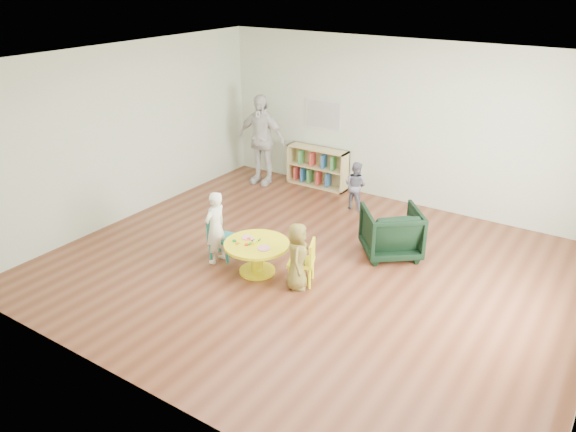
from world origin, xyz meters
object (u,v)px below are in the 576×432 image
at_px(kid_chair_right, 305,261).
at_px(kid_chair_left, 220,236).
at_px(activity_table, 257,252).
at_px(adult_caretaker, 261,139).
at_px(child_left, 215,228).
at_px(child_right, 298,256).
at_px(bookshelf, 318,167).
at_px(armchair, 391,232).
at_px(toddler, 355,186).

bearing_deg(kid_chair_right, kid_chair_left, 69.24).
bearing_deg(kid_chair_left, kid_chair_right, 80.06).
height_order(activity_table, kid_chair_right, kid_chair_right).
bearing_deg(activity_table, kid_chair_right, 9.86).
bearing_deg(adult_caretaker, kid_chair_right, -50.47).
bearing_deg(child_left, kid_chair_left, -159.21).
distance_m(kid_chair_right, child_left, 1.38).
xyz_separation_m(kid_chair_left, child_right, (1.38, -0.11, 0.12)).
relative_size(bookshelf, adult_caretaker, 0.70).
height_order(kid_chair_left, kid_chair_right, kid_chair_left).
xyz_separation_m(bookshelf, armchair, (2.33, -1.86, -0.00)).
distance_m(armchair, toddler, 1.74).
distance_m(kid_chair_left, child_left, 0.24).
relative_size(kid_chair_left, armchair, 0.78).
bearing_deg(bookshelf, child_left, -83.82).
relative_size(kid_chair_left, bookshelf, 0.52).
xyz_separation_m(kid_chair_right, toddler, (-0.61, 2.61, 0.09)).
distance_m(activity_table, adult_caretaker, 3.56).
height_order(activity_table, child_right, child_right).
xyz_separation_m(kid_chair_left, kid_chair_right, (1.40, 0.04, -0.01)).
bearing_deg(armchair, bookshelf, -77.95).
bearing_deg(child_left, toddler, 166.27).
relative_size(bookshelf, armchair, 1.51).
bearing_deg(child_left, bookshelf, -172.54).
bearing_deg(adult_caretaker, bookshelf, 19.83).
relative_size(kid_chair_right, toddler, 0.72).
bearing_deg(kid_chair_right, activity_table, 77.43).
bearing_deg(toddler, adult_caretaker, -0.67).
relative_size(activity_table, kid_chair_right, 1.46).
relative_size(bookshelf, child_left, 1.14).
bearing_deg(armchair, adult_caretaker, -62.36).
bearing_deg(kid_chair_left, child_right, 74.01).
distance_m(armchair, adult_caretaker, 3.64).
xyz_separation_m(kid_chair_right, child_left, (-1.35, -0.18, 0.20)).
distance_m(kid_chair_left, bookshelf, 3.28).
bearing_deg(activity_table, kid_chair_left, 173.68).
distance_m(bookshelf, toddler, 1.27).
bearing_deg(toddler, kid_chair_left, 76.97).
bearing_deg(toddler, child_left, 78.73).
bearing_deg(bookshelf, armchair, -38.50).
xyz_separation_m(activity_table, armchair, (1.30, 1.48, 0.05)).
height_order(activity_table, child_left, child_left).
height_order(kid_chair_left, child_left, child_left).
xyz_separation_m(activity_table, toddler, (0.08, 2.72, 0.11)).
relative_size(armchair, child_right, 0.88).
height_order(kid_chair_left, adult_caretaker, adult_caretaker).
height_order(bookshelf, armchair, bookshelf).
distance_m(armchair, child_left, 2.51).
bearing_deg(child_left, adult_caretaker, -154.05).
distance_m(child_left, toddler, 2.89).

